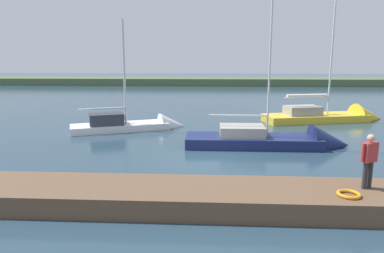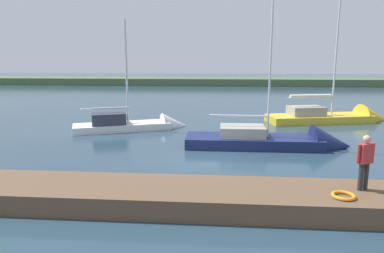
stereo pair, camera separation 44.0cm
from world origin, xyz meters
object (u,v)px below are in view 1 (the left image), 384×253
Objects in this scene: sailboat_far_right at (280,143)px; sailboat_outer_mooring at (335,119)px; sailboat_mid_channel at (137,127)px; person_on_dock at (369,158)px; life_ring_buoy at (349,194)px.

sailboat_far_right is 0.97× the size of sailboat_outer_mooring.
sailboat_mid_channel is 15.03m from person_on_dock.
sailboat_far_right reaches higher than life_ring_buoy.
sailboat_mid_channel is (8.72, -12.23, -0.53)m from life_ring_buoy.
sailboat_mid_channel reaches higher than person_on_dock.
sailboat_outer_mooring is 6.44× the size of person_on_dock.
sailboat_far_right is 7.71m from person_on_dock.
person_on_dock is (-0.76, -0.65, 0.90)m from life_ring_buoy.
person_on_dock is at bearing -72.62° from sailboat_mid_channel.
person_on_dock reaches higher than life_ring_buoy.
sailboat_outer_mooring is at bearing -6.03° from sailboat_mid_channel.
life_ring_buoy is 1.35m from person_on_dock.
sailboat_outer_mooring is at bearing 138.44° from person_on_dock.
sailboat_mid_channel is at bearing -177.33° from sailboat_outer_mooring.
sailboat_far_right is (-8.38, 4.07, 0.05)m from sailboat_mid_channel.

